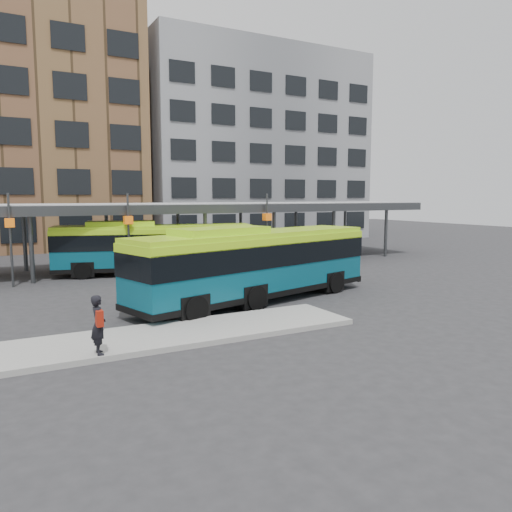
% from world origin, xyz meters
% --- Properties ---
extents(ground, '(120.00, 120.00, 0.00)m').
position_xyz_m(ground, '(0.00, 0.00, 0.00)').
color(ground, '#28282B').
rests_on(ground, ground).
extents(boarding_island, '(14.00, 3.00, 0.18)m').
position_xyz_m(boarding_island, '(-5.50, -3.00, 0.09)').
color(boarding_island, gray).
rests_on(boarding_island, ground).
extents(canopy, '(40.00, 6.53, 4.80)m').
position_xyz_m(canopy, '(-0.06, 12.87, 3.91)').
color(canopy, '#999B9E').
rests_on(canopy, ground).
extents(building_grey, '(24.00, 14.00, 20.00)m').
position_xyz_m(building_grey, '(16.00, 32.00, 10.00)').
color(building_grey, slate).
rests_on(building_grey, ground).
extents(bus_front, '(12.48, 5.68, 3.37)m').
position_xyz_m(bus_front, '(0.28, 0.70, 1.76)').
color(bus_front, '#08495C').
rests_on(bus_front, ground).
extents(bus_rear, '(11.78, 5.53, 3.18)m').
position_xyz_m(bus_rear, '(-1.29, 10.55, 1.66)').
color(bus_rear, '#08495C').
rests_on(bus_rear, ground).
extents(pedestrian, '(0.41, 0.65, 1.70)m').
position_xyz_m(pedestrian, '(-7.42, -4.21, 1.04)').
color(pedestrian, black).
rests_on(pedestrian, boarding_island).
extents(bike_rack, '(5.47, 1.60, 1.04)m').
position_xyz_m(bike_rack, '(12.86, 12.13, 0.47)').
color(bike_rack, slate).
rests_on(bike_rack, ground).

